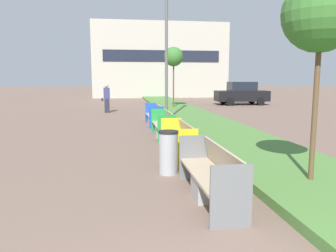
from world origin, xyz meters
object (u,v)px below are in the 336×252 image
at_px(street_lamp_post, 166,23).
at_px(sapling_tree_near, 321,14).
at_px(pedestrian_walking, 107,98).
at_px(bench_blue_frame, 155,117).
at_px(bench_grey_frame, 211,178).
at_px(litter_bin, 168,152).
at_px(bench_yellow_frame, 179,144).
at_px(bench_green_frame, 164,127).
at_px(parked_car_distant, 242,93).
at_px(sapling_tree_far, 174,57).

relative_size(street_lamp_post, sapling_tree_near, 2.12).
bearing_deg(street_lamp_post, pedestrian_walking, 118.63).
distance_m(bench_blue_frame, sapling_tree_near, 9.84).
xyz_separation_m(bench_grey_frame, litter_bin, (-0.52, 1.64, 0.11)).
relative_size(bench_blue_frame, litter_bin, 2.16).
height_order(bench_grey_frame, bench_yellow_frame, same).
relative_size(bench_green_frame, parked_car_distant, 0.52).
xyz_separation_m(bench_green_frame, bench_blue_frame, (-0.00, 3.15, -0.00)).
relative_size(street_lamp_post, pedestrian_walking, 4.73).
xyz_separation_m(litter_bin, sapling_tree_far, (2.60, 15.19, 3.07)).
height_order(bench_blue_frame, street_lamp_post, street_lamp_post).
relative_size(sapling_tree_far, pedestrian_walking, 2.36).
distance_m(bench_green_frame, pedestrian_walking, 9.40).
bearing_deg(sapling_tree_far, bench_blue_frame, -105.75).
height_order(bench_grey_frame, bench_blue_frame, same).
relative_size(bench_yellow_frame, street_lamp_post, 0.26).
xyz_separation_m(bench_grey_frame, pedestrian_walking, (-2.38, 15.36, 0.54)).
height_order(litter_bin, parked_car_distant, parked_car_distant).
xyz_separation_m(bench_yellow_frame, bench_green_frame, (0.00, 3.10, 0.00)).
bearing_deg(sapling_tree_near, pedestrian_walking, 106.48).
distance_m(bench_grey_frame, sapling_tree_far, 17.25).
bearing_deg(pedestrian_walking, street_lamp_post, -61.37).
xyz_separation_m(bench_blue_frame, pedestrian_walking, (-2.38, 5.93, 0.55)).
bearing_deg(pedestrian_walking, sapling_tree_near, -73.52).
height_order(bench_grey_frame, litter_bin, litter_bin).
bearing_deg(bench_grey_frame, sapling_tree_far, 82.95).
bearing_deg(bench_yellow_frame, street_lamp_post, 84.79).
bearing_deg(bench_blue_frame, litter_bin, -93.77).
bearing_deg(bench_grey_frame, pedestrian_walking, 98.82).
height_order(bench_yellow_frame, street_lamp_post, street_lamp_post).
bearing_deg(bench_yellow_frame, bench_green_frame, 90.00).
bearing_deg(sapling_tree_near, bench_blue_frame, 102.82).
distance_m(street_lamp_post, sapling_tree_near, 9.82).
bearing_deg(bench_blue_frame, bench_grey_frame, -89.98).
height_order(bench_yellow_frame, bench_blue_frame, same).
height_order(bench_green_frame, litter_bin, litter_bin).
xyz_separation_m(pedestrian_walking, parked_car_distant, (10.64, 4.78, -0.01)).
bearing_deg(sapling_tree_far, pedestrian_walking, -161.83).
xyz_separation_m(bench_grey_frame, street_lamp_post, (0.61, 9.88, 4.26)).
distance_m(bench_yellow_frame, street_lamp_post, 7.97).
bearing_deg(pedestrian_walking, bench_green_frame, -75.30).
height_order(bench_yellow_frame, pedestrian_walking, pedestrian_walking).
relative_size(litter_bin, sapling_tree_near, 0.24).
relative_size(bench_green_frame, street_lamp_post, 0.26).
bearing_deg(street_lamp_post, bench_blue_frame, -143.74).
height_order(bench_yellow_frame, sapling_tree_far, sapling_tree_far).
distance_m(bench_green_frame, sapling_tree_far, 11.21).
bearing_deg(pedestrian_walking, parked_car_distant, 24.20).
height_order(bench_green_frame, street_lamp_post, street_lamp_post).
xyz_separation_m(bench_grey_frame, bench_yellow_frame, (-0.00, 3.18, -0.01)).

